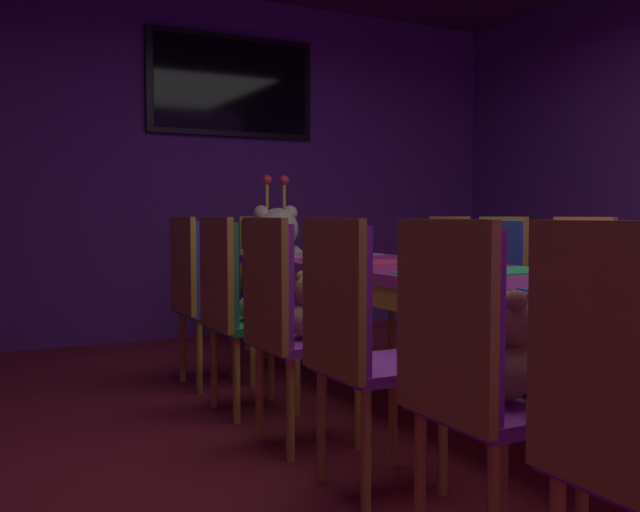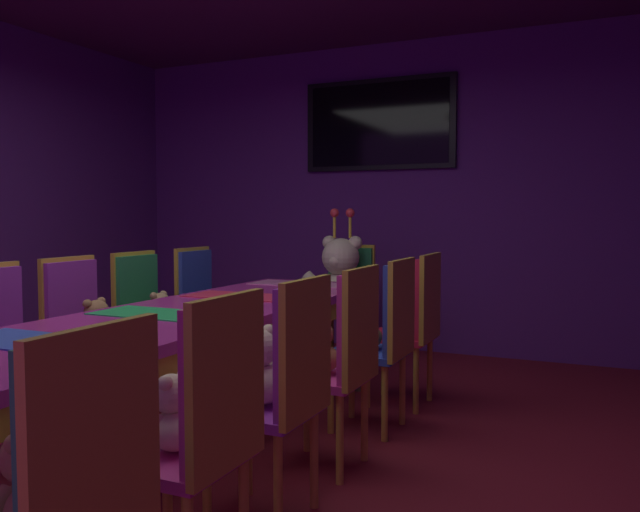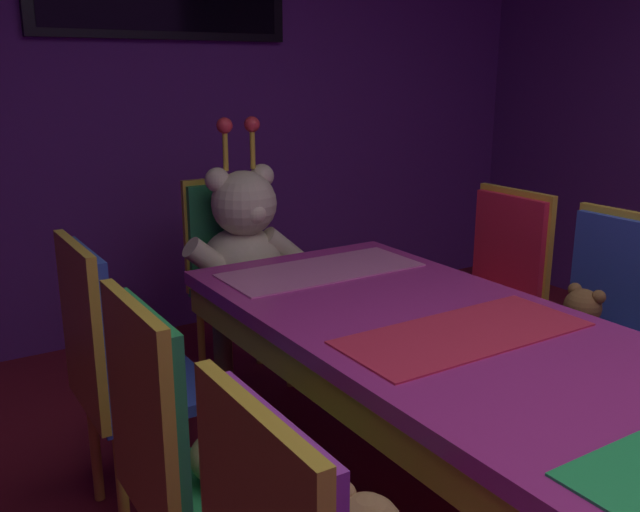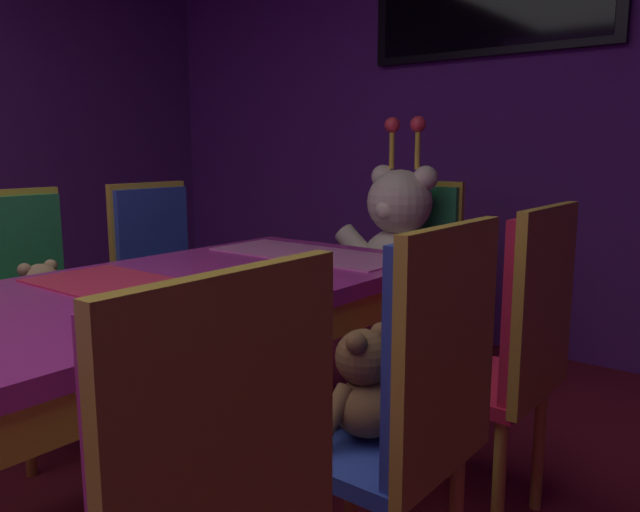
# 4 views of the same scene
# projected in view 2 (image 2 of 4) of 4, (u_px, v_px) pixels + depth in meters

# --- Properties ---
(ground_plane) EXTENTS (7.90, 7.90, 0.00)m
(ground_plane) POSITION_uv_depth(u_px,v_px,m) (169.00, 462.00, 3.28)
(ground_plane) COLOR maroon
(wall_back) EXTENTS (5.20, 0.12, 2.80)m
(wall_back) POSITION_uv_depth(u_px,v_px,m) (382.00, 196.00, 6.10)
(wall_back) COLOR #59267F
(wall_back) RESTS_ON ground_plane
(banquet_table) EXTENTS (0.90, 3.65, 0.75)m
(banquet_table) POSITION_uv_depth(u_px,v_px,m) (168.00, 331.00, 3.24)
(banquet_table) COLOR #B22D8C
(banquet_table) RESTS_ON ground_plane
(chair_left_3) EXTENTS (0.42, 0.41, 0.98)m
(chair_left_3) POSITION_uv_depth(u_px,v_px,m) (79.00, 323.00, 3.85)
(chair_left_3) COLOR purple
(chair_left_3) RESTS_ON ground_plane
(teddy_left_3) EXTENTS (0.24, 0.31, 0.29)m
(teddy_left_3) POSITION_uv_depth(u_px,v_px,m) (98.00, 327.00, 3.79)
(teddy_left_3) COLOR #9E7247
(teddy_left_3) RESTS_ON chair_left_3
(chair_left_4) EXTENTS (0.42, 0.41, 0.98)m
(chair_left_4) POSITION_uv_depth(u_px,v_px,m) (144.00, 310.00, 4.38)
(chair_left_4) COLOR #268C4C
(chair_left_4) RESTS_ON ground_plane
(teddy_left_4) EXTENTS (0.22, 0.28, 0.27)m
(teddy_left_4) POSITION_uv_depth(u_px,v_px,m) (161.00, 315.00, 4.32)
(teddy_left_4) COLOR tan
(teddy_left_4) RESTS_ON chair_left_4
(chair_left_5) EXTENTS (0.42, 0.41, 0.98)m
(chair_left_5) POSITION_uv_depth(u_px,v_px,m) (201.00, 299.00, 4.95)
(chair_left_5) COLOR #2D47B2
(chair_left_5) RESTS_ON ground_plane
(chair_right_0) EXTENTS (0.42, 0.41, 0.98)m
(chair_right_0) POSITION_uv_depth(u_px,v_px,m) (72.00, 489.00, 1.53)
(chair_right_0) COLOR #268C4C
(chair_right_0) RESTS_ON ground_plane
(teddy_right_0) EXTENTS (0.22, 0.28, 0.27)m
(teddy_right_0) POSITION_uv_depth(u_px,v_px,m) (28.00, 488.00, 1.59)
(teddy_right_0) COLOR olive
(teddy_right_0) RESTS_ON chair_right_0
(chair_right_1) EXTENTS (0.42, 0.41, 0.98)m
(chair_right_1) POSITION_uv_depth(u_px,v_px,m) (207.00, 416.00, 2.09)
(chair_right_1) COLOR #CC338C
(chair_right_1) RESTS_ON ground_plane
(teddy_right_1) EXTENTS (0.22, 0.28, 0.26)m
(teddy_right_1) POSITION_uv_depth(u_px,v_px,m) (170.00, 417.00, 2.15)
(teddy_right_1) COLOR beige
(teddy_right_1) RESTS_ON chair_right_1
(chair_right_2) EXTENTS (0.42, 0.41, 0.98)m
(chair_right_2) POSITION_uv_depth(u_px,v_px,m) (289.00, 375.00, 2.61)
(chair_right_2) COLOR purple
(chair_right_2) RESTS_ON ground_plane
(teddy_right_2) EXTENTS (0.26, 0.34, 0.32)m
(teddy_right_2) POSITION_uv_depth(u_px,v_px,m) (257.00, 372.00, 2.67)
(teddy_right_2) COLOR beige
(teddy_right_2) RESTS_ON chair_right_2
(chair_right_3) EXTENTS (0.42, 0.41, 0.98)m
(chair_right_3) POSITION_uv_depth(u_px,v_px,m) (346.00, 348.00, 3.14)
(chair_right_3) COLOR #CC338C
(chair_right_3) RESTS_ON ground_plane
(teddy_right_3) EXTENTS (0.22, 0.29, 0.27)m
(teddy_right_3) POSITION_uv_depth(u_px,v_px,m) (319.00, 350.00, 3.20)
(teddy_right_3) COLOR olive
(teddy_right_3) RESTS_ON chair_right_3
(chair_right_4) EXTENTS (0.42, 0.41, 0.98)m
(chair_right_4) POSITION_uv_depth(u_px,v_px,m) (388.00, 328.00, 3.71)
(chair_right_4) COLOR #2D47B2
(chair_right_4) RESTS_ON ground_plane
(teddy_right_4) EXTENTS (0.22, 0.29, 0.27)m
(teddy_right_4) POSITION_uv_depth(u_px,v_px,m) (364.00, 330.00, 3.77)
(teddy_right_4) COLOR brown
(teddy_right_4) RESTS_ON chair_right_4
(chair_right_5) EXTENTS (0.42, 0.41, 0.98)m
(chair_right_5) POSITION_uv_depth(u_px,v_px,m) (418.00, 314.00, 4.20)
(chair_right_5) COLOR red
(chair_right_5) RESTS_ON ground_plane
(throne_chair) EXTENTS (0.41, 0.42, 0.98)m
(throne_chair) POSITION_uv_depth(u_px,v_px,m) (348.00, 292.00, 5.39)
(throne_chair) COLOR #268C4C
(throne_chair) RESTS_ON ground_plane
(king_teddy_bear) EXTENTS (0.64, 0.50, 0.82)m
(king_teddy_bear) POSITION_uv_depth(u_px,v_px,m) (340.00, 279.00, 5.23)
(king_teddy_bear) COLOR beige
(king_teddy_bear) RESTS_ON throne_chair
(wall_tv) EXTENTS (1.42, 0.06, 0.82)m
(wall_tv) POSITION_uv_depth(u_px,v_px,m) (379.00, 124.00, 5.97)
(wall_tv) COLOR black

